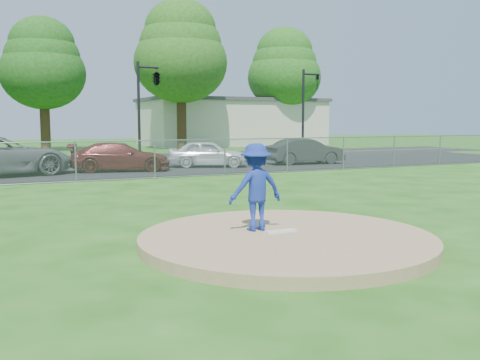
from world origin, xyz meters
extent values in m
plane|color=#1A4F11|center=(0.00, 10.00, 0.00)|extent=(120.00, 120.00, 0.00)
cylinder|color=#9D7D56|center=(0.00, 0.00, 0.10)|extent=(5.40, 5.40, 0.20)
cube|color=white|center=(0.00, 0.20, 0.22)|extent=(0.60, 0.15, 0.04)
cube|color=gray|center=(0.00, 12.00, 0.75)|extent=(40.00, 0.06, 1.50)
cube|color=black|center=(0.00, 16.50, 0.01)|extent=(50.00, 8.00, 0.01)
cube|color=black|center=(0.00, 24.00, 0.00)|extent=(60.00, 7.00, 0.01)
cube|color=beige|center=(16.00, 38.00, 2.00)|extent=(16.00, 9.00, 4.00)
cube|color=#3F3F42|center=(16.00, 38.00, 4.15)|extent=(16.40, 9.40, 0.30)
cylinder|color=#3B2515|center=(-1.00, 34.00, 1.92)|extent=(0.72, 0.72, 3.85)
ellipsoid|color=#174B14|center=(-1.00, 34.00, 5.70)|extent=(6.16, 6.16, 5.24)
ellipsoid|color=#174B14|center=(-1.00, 34.00, 6.78)|extent=(5.42, 5.42, 4.61)
ellipsoid|color=#174B14|center=(-1.00, 34.00, 7.85)|extent=(4.68, 4.68, 3.98)
cylinder|color=#352113|center=(9.00, 32.00, 2.27)|extent=(0.76, 0.76, 4.55)
ellipsoid|color=#205316|center=(9.00, 32.00, 6.73)|extent=(7.28, 7.28, 6.19)
ellipsoid|color=#205316|center=(9.00, 32.00, 8.01)|extent=(6.41, 6.41, 5.45)
ellipsoid|color=#205316|center=(9.00, 32.00, 9.28)|extent=(5.53, 5.53, 4.70)
cylinder|color=#392614|center=(20.00, 35.00, 2.10)|extent=(0.74, 0.74, 4.20)
ellipsoid|color=#1B5416|center=(20.00, 35.00, 6.22)|extent=(6.72, 6.72, 5.71)
ellipsoid|color=#1B5416|center=(20.00, 35.00, 7.39)|extent=(5.91, 5.91, 5.03)
ellipsoid|color=#1B5416|center=(20.00, 35.00, 8.57)|extent=(5.11, 5.11, 4.34)
cylinder|color=black|center=(3.00, 22.00, 2.80)|extent=(0.16, 0.16, 5.60)
cylinder|color=black|center=(3.60, 22.00, 5.30)|extent=(1.20, 0.12, 0.12)
imported|color=black|center=(4.08, 22.00, 4.80)|extent=(0.53, 2.48, 1.00)
cylinder|color=black|center=(14.00, 22.00, 2.80)|extent=(0.16, 0.16, 5.60)
cylinder|color=black|center=(14.60, 22.00, 5.30)|extent=(1.20, 0.12, 0.12)
imported|color=black|center=(15.08, 22.00, 4.80)|extent=(0.16, 0.20, 1.00)
imported|color=navy|center=(-0.34, 0.58, 1.03)|extent=(1.07, 0.62, 1.65)
imported|color=#5D1717|center=(0.44, 15.59, 0.65)|extent=(4.72, 2.75, 1.28)
imported|color=silver|center=(4.84, 15.96, 0.67)|extent=(4.15, 2.92, 1.31)
imported|color=#2B2A2D|center=(10.14, 15.51, 0.68)|extent=(4.16, 1.78, 1.34)
camera|label=1|loc=(-4.86, -8.34, 2.28)|focal=40.00mm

